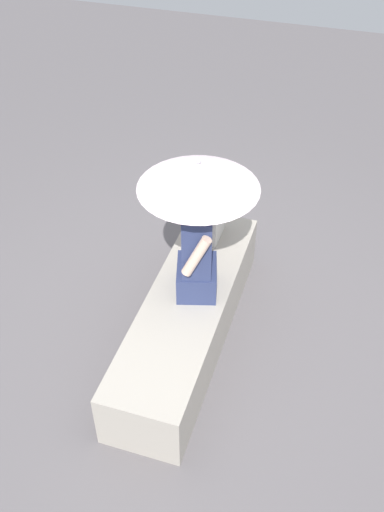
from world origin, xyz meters
TOP-DOWN VIEW (x-y plane):
  - ground_plane at (0.00, 0.00)m, footprint 14.00×14.00m
  - stone_bench at (0.00, 0.00)m, footprint 2.06×0.56m
  - person_seated at (0.10, -0.04)m, footprint 0.51×0.36m
  - parasol at (0.17, -0.03)m, footprint 0.80×0.80m
  - handbag_black at (0.73, 0.04)m, footprint 0.29×0.22m

SIDE VIEW (x-z plane):
  - ground_plane at x=0.00m, z-range 0.00..0.00m
  - stone_bench at x=0.00m, z-range 0.00..0.45m
  - handbag_black at x=0.73m, z-range 0.44..0.79m
  - person_seated at x=0.10m, z-range 0.39..1.29m
  - parasol at x=0.17m, z-range 0.85..1.90m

